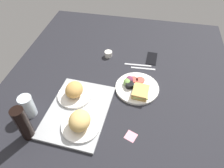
% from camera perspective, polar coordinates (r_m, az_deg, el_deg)
% --- Properties ---
extents(ground_plane, '(1.90, 1.50, 0.03)m').
position_cam_1_polar(ground_plane, '(1.30, 1.12, -2.49)').
color(ground_plane, black).
extents(serving_tray, '(0.47, 0.35, 0.02)m').
position_cam_1_polar(serving_tray, '(1.20, -9.35, -7.35)').
color(serving_tray, '#9EA0A3').
rests_on(serving_tray, ground_plane).
extents(bread_plate_near, '(0.21, 0.21, 0.10)m').
position_cam_1_polar(bread_plate_near, '(1.10, -8.80, -10.37)').
color(bread_plate_near, white).
rests_on(bread_plate_near, serving_tray).
extents(bread_plate_far, '(0.21, 0.21, 0.10)m').
position_cam_1_polar(bread_plate_far, '(1.24, -10.32, -2.08)').
color(bread_plate_far, white).
rests_on(bread_plate_far, serving_tray).
extents(plate_with_salad, '(0.27, 0.27, 0.05)m').
position_cam_1_polar(plate_with_salad, '(1.30, 6.74, -0.97)').
color(plate_with_salad, white).
rests_on(plate_with_salad, ground_plane).
extents(drinking_glass, '(0.07, 0.07, 0.13)m').
position_cam_1_polar(drinking_glass, '(1.22, -22.27, -5.67)').
color(drinking_glass, silver).
rests_on(drinking_glass, ground_plane).
extents(soda_bottle, '(0.06, 0.06, 0.21)m').
position_cam_1_polar(soda_bottle, '(1.11, -23.31, -10.05)').
color(soda_bottle, black).
rests_on(soda_bottle, ground_plane).
extents(espresso_cup, '(0.06, 0.06, 0.04)m').
position_cam_1_polar(espresso_cup, '(1.54, -1.01, 8.31)').
color(espresso_cup, silver).
rests_on(espresso_cup, ground_plane).
extents(fork, '(0.02, 0.17, 0.01)m').
position_cam_1_polar(fork, '(1.46, 8.57, 4.30)').
color(fork, '#B7B7BC').
rests_on(fork, ground_plane).
extents(knife, '(0.03, 0.19, 0.01)m').
position_cam_1_polar(knife, '(1.48, 7.14, 5.27)').
color(knife, '#B7B7BC').
rests_on(knife, ground_plane).
extents(cell_phone, '(0.15, 0.08, 0.01)m').
position_cam_1_polar(cell_phone, '(1.56, 10.90, 7.00)').
color(cell_phone, black).
rests_on(cell_phone, ground_plane).
extents(sticky_note, '(0.07, 0.07, 0.00)m').
position_cam_1_polar(sticky_note, '(1.11, 5.22, -14.14)').
color(sticky_note, pink).
rests_on(sticky_note, ground_plane).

